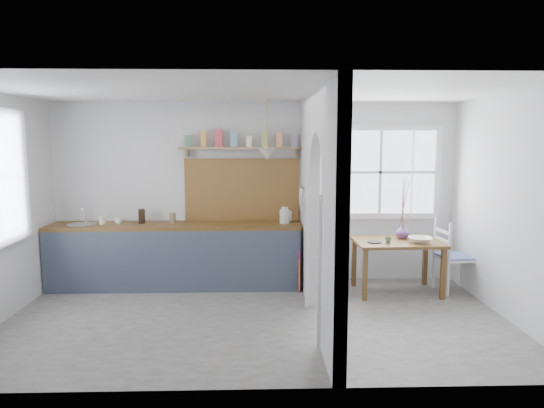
{
  "coord_description": "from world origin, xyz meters",
  "views": [
    {
      "loc": [
        0.02,
        -5.41,
        2.07
      ],
      "look_at": [
        0.2,
        0.48,
        1.29
      ],
      "focal_mm": 32.0,
      "sensor_mm": 36.0,
      "label": 1
    }
  ],
  "objects_px": {
    "chair_left": "(331,261)",
    "vase": "(403,231)",
    "dining_table": "(397,267)",
    "chair_right": "(456,256)",
    "kettle": "(285,215)"
  },
  "relations": [
    {
      "from": "chair_left",
      "to": "vase",
      "type": "xyz_separation_m",
      "value": [
        0.99,
        0.05,
        0.4
      ]
    },
    {
      "from": "dining_table",
      "to": "chair_right",
      "type": "distance_m",
      "value": 0.83
    },
    {
      "from": "chair_left",
      "to": "vase",
      "type": "distance_m",
      "value": 1.07
    },
    {
      "from": "dining_table",
      "to": "chair_left",
      "type": "distance_m",
      "value": 0.89
    },
    {
      "from": "dining_table",
      "to": "vase",
      "type": "bearing_deg",
      "value": 52.36
    },
    {
      "from": "chair_left",
      "to": "kettle",
      "type": "relative_size",
      "value": 3.62
    },
    {
      "from": "chair_left",
      "to": "vase",
      "type": "height_order",
      "value": "vase"
    },
    {
      "from": "chair_left",
      "to": "chair_right",
      "type": "distance_m",
      "value": 1.7
    },
    {
      "from": "dining_table",
      "to": "chair_left",
      "type": "relative_size",
      "value": 1.39
    },
    {
      "from": "chair_right",
      "to": "vase",
      "type": "distance_m",
      "value": 0.79
    },
    {
      "from": "dining_table",
      "to": "vase",
      "type": "xyz_separation_m",
      "value": [
        0.11,
        0.15,
        0.46
      ]
    },
    {
      "from": "chair_left",
      "to": "kettle",
      "type": "height_order",
      "value": "kettle"
    },
    {
      "from": "dining_table",
      "to": "kettle",
      "type": "relative_size",
      "value": 5.02
    },
    {
      "from": "chair_right",
      "to": "dining_table",
      "type": "bearing_deg",
      "value": 85.78
    },
    {
      "from": "dining_table",
      "to": "chair_right",
      "type": "bearing_deg",
      "value": 0.64
    }
  ]
}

